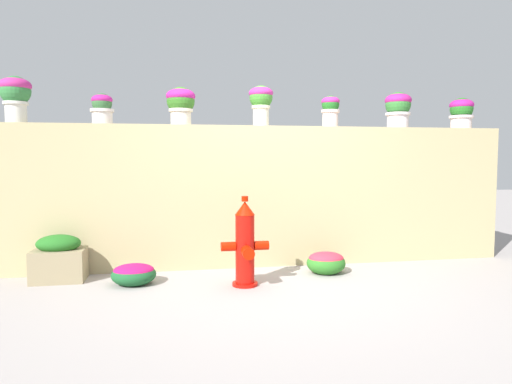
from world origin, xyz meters
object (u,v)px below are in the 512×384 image
(flower_bush_left, at_px, (326,262))
(potted_plant_4, at_px, (330,109))
(fire_hydrant, at_px, (245,246))
(potted_plant_5, at_px, (398,107))
(planter_box, at_px, (59,259))
(potted_plant_1, at_px, (102,107))
(potted_plant_3, at_px, (261,100))
(flower_bush_right, at_px, (134,273))
(potted_plant_0, at_px, (15,93))
(potted_plant_6, at_px, (461,111))
(potted_plant_2, at_px, (181,102))

(flower_bush_left, bearing_deg, potted_plant_4, 68.02)
(potted_plant_4, relative_size, fire_hydrant, 0.42)
(potted_plant_5, bearing_deg, planter_box, -174.30)
(potted_plant_1, distance_m, potted_plant_4, 2.57)
(potted_plant_1, xyz_separation_m, planter_box, (-0.40, -0.39, -1.56))
(potted_plant_3, relative_size, potted_plant_4, 1.28)
(potted_plant_4, xyz_separation_m, flower_bush_left, (-0.22, -0.56, -1.68))
(flower_bush_right, bearing_deg, potted_plant_1, 118.10)
(potted_plant_0, bearing_deg, potted_plant_3, 1.31)
(potted_plant_0, relative_size, potted_plant_4, 1.33)
(potted_plant_6, distance_m, fire_hydrant, 3.30)
(potted_plant_5, bearing_deg, potted_plant_1, 179.89)
(potted_plant_4, xyz_separation_m, flower_bush_right, (-2.22, -0.64, -1.70))
(potted_plant_1, xyz_separation_m, potted_plant_2, (0.84, -0.01, 0.07))
(potted_plant_5, relative_size, flower_bush_right, 0.99)
(potted_plant_5, bearing_deg, potted_plant_3, 178.09)
(potted_plant_4, distance_m, flower_bush_right, 2.87)
(potted_plant_4, distance_m, planter_box, 3.38)
(potted_plant_0, height_order, potted_plant_5, potted_plant_0)
(potted_plant_2, bearing_deg, fire_hydrant, -56.72)
(potted_plant_2, bearing_deg, potted_plant_1, 178.98)
(potted_plant_0, height_order, flower_bush_right, potted_plant_0)
(fire_hydrant, relative_size, planter_box, 1.72)
(fire_hydrant, bearing_deg, potted_plant_6, 17.21)
(potted_plant_5, bearing_deg, flower_bush_left, -152.40)
(potted_plant_1, height_order, fire_hydrant, potted_plant_1)
(potted_plant_0, relative_size, potted_plant_5, 1.13)
(potted_plant_4, relative_size, flower_bush_right, 0.85)
(potted_plant_5, distance_m, fire_hydrant, 2.63)
(potted_plant_3, distance_m, potted_plant_6, 2.51)
(potted_plant_2, relative_size, potted_plant_6, 1.10)
(planter_box, bearing_deg, potted_plant_4, 7.20)
(potted_plant_0, bearing_deg, fire_hydrant, -21.26)
(potted_plant_5, bearing_deg, potted_plant_2, -179.81)
(potted_plant_0, height_order, potted_plant_2, potted_plant_0)
(potted_plant_0, xyz_separation_m, flower_bush_left, (3.20, -0.56, -1.78))
(flower_bush_right, bearing_deg, planter_box, 160.27)
(potted_plant_3, bearing_deg, flower_bush_left, -46.44)
(potted_plant_2, relative_size, fire_hydrant, 0.48)
(potted_plant_6, distance_m, planter_box, 4.93)
(potted_plant_0, bearing_deg, potted_plant_1, 0.70)
(potted_plant_4, distance_m, potted_plant_6, 1.70)
(potted_plant_0, xyz_separation_m, potted_plant_1, (0.86, 0.01, -0.12))
(potted_plant_2, height_order, flower_bush_left, potted_plant_2)
(potted_plant_4, distance_m, fire_hydrant, 2.03)
(potted_plant_4, xyz_separation_m, potted_plant_5, (0.85, 0.01, 0.03))
(potted_plant_0, height_order, fire_hydrant, potted_plant_0)
(potted_plant_6, bearing_deg, planter_box, -175.40)
(flower_bush_right, relative_size, planter_box, 0.86)
(potted_plant_2, height_order, fire_hydrant, potted_plant_2)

